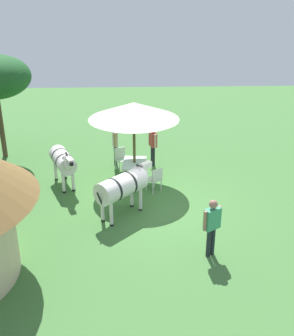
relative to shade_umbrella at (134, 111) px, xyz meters
The scene contains 10 objects.
ground_plane 3.28m from the shade_umbrella, 160.01° to the right, with size 36.00×36.00×0.00m, color #427438.
shade_umbrella is the anchor object (origin of this frame).
patio_dining_table 2.05m from the shade_umbrella, 63.43° to the right, with size 1.36×0.94×0.74m.
patio_chair_near_hut 2.47m from the shade_umbrella, 25.99° to the left, with size 0.57×0.58×0.90m.
patio_chair_east_end 2.47m from the shade_umbrella, 142.56° to the right, with size 0.60×0.60×0.90m.
guest_beside_umbrella 2.38m from the shade_umbrella, 27.33° to the right, with size 0.57×0.33×1.64m.
guest_behind_table 2.41m from the shade_umbrella, 25.79° to the left, with size 0.61×0.24×1.70m.
standing_watcher 5.47m from the shade_umbrella, 157.80° to the right, with size 0.42×0.52×1.66m.
zebra_nearest_camera 3.08m from the shade_umbrella, behind, with size 1.88×1.85×1.55m.
zebra_by_umbrella 3.09m from the shade_umbrella, 97.53° to the left, with size 2.08×1.17×1.52m.
Camera 1 is at (-12.29, 0.76, 6.58)m, focal length 44.17 mm.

